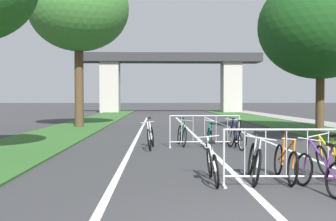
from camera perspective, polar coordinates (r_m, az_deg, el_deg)
name	(u,v)px	position (r m, az deg, el deg)	size (l,w,h in m)	color
grass_verge_left	(87,124)	(26.08, -11.25, -1.81)	(3.14, 52.37, 0.05)	#2D5B26
grass_verge_right	(278,123)	(26.83, 15.02, -1.74)	(3.14, 52.37, 0.05)	#2D5B26
sidewalk_path_right	(319,123)	(27.69, 20.24, -1.65)	(2.11, 52.37, 0.08)	gray
lane_stripe_center	(191,132)	(19.52, 3.24, -3.01)	(0.14, 30.30, 0.01)	silver
lane_stripe_right_lane	(242,132)	(19.88, 10.30, -2.95)	(0.14, 30.30, 0.01)	silver
lane_stripe_left_lane	(140,132)	(19.47, -3.96, -3.02)	(0.14, 30.30, 0.01)	silver
overpass_bridge	(171,72)	(47.65, 0.40, 5.36)	(20.68, 3.18, 6.78)	#2D2D30
tree_left_pine_near	(79,9)	(23.48, -12.31, 13.62)	(5.46, 5.46, 8.82)	#4C3823
tree_right_oak_mid	(321,26)	(21.19, 20.46, 10.92)	(5.92, 5.92, 7.56)	#4C3823
crowd_barrier_nearest	(286,158)	(7.77, 16.13, -6.32)	(2.34, 0.51, 1.05)	#ADADB2
crowd_barrier_second	(205,131)	(13.44, 5.11, -2.92)	(2.33, 0.46, 1.05)	#ADADB2
bicycle_white_0	(212,164)	(7.89, 6.17, -7.42)	(0.48, 1.60, 0.86)	black
bicycle_blue_1	(235,135)	(14.08, 9.35, -3.35)	(0.53, 1.64, 0.95)	black
bicycle_silver_2	(254,162)	(8.12, 11.89, -6.95)	(0.55, 1.70, 0.96)	black
bicycle_teal_3	(209,137)	(13.10, 5.73, -3.73)	(0.44, 1.60, 0.91)	black
bicycle_purple_4	(320,172)	(7.52, 20.31, -7.98)	(0.47, 1.61, 0.90)	black
bicycle_yellow_5	(332,162)	(8.60, 21.85, -6.68)	(0.45, 1.66, 0.94)	black
bicycle_black_6	(236,137)	(13.17, 9.49, -3.65)	(0.52, 1.63, 0.94)	black
bicycle_green_7	(182,134)	(13.95, 1.96, -3.34)	(0.47, 1.62, 0.95)	black
bicycle_orange_8	(285,162)	(8.34, 15.98, -6.85)	(0.48, 1.72, 0.97)	black
bicycle_white_10	(151,137)	(13.02, -2.43, -3.70)	(0.43, 1.72, 1.00)	black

